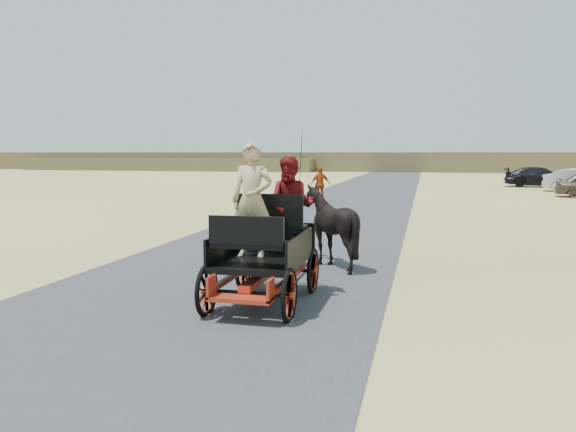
% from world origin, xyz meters
% --- Properties ---
extents(ground, '(140.00, 140.00, 0.00)m').
position_xyz_m(ground, '(0.00, 0.00, 0.00)').
color(ground, tan).
extents(road, '(6.00, 140.00, 0.01)m').
position_xyz_m(road, '(0.00, 0.00, 0.01)').
color(road, '#38383A').
rests_on(road, ground).
extents(ridge_far, '(140.00, 6.00, 2.40)m').
position_xyz_m(ridge_far, '(0.00, 62.00, 1.20)').
color(ridge_far, brown).
rests_on(ridge_far, ground).
extents(ridge_near, '(40.00, 4.00, 1.60)m').
position_xyz_m(ridge_near, '(-30.00, 58.00, 0.80)').
color(ridge_near, brown).
rests_on(ridge_near, ground).
extents(carriage, '(1.30, 2.40, 0.72)m').
position_xyz_m(carriage, '(1.10, -1.76, 0.36)').
color(carriage, black).
rests_on(carriage, ground).
extents(horse_left, '(0.91, 2.01, 1.70)m').
position_xyz_m(horse_left, '(0.55, 1.24, 0.85)').
color(horse_left, black).
rests_on(horse_left, ground).
extents(horse_right, '(1.37, 1.54, 1.70)m').
position_xyz_m(horse_right, '(1.65, 1.24, 0.85)').
color(horse_right, black).
rests_on(horse_right, ground).
extents(driver_man, '(0.66, 0.43, 1.80)m').
position_xyz_m(driver_man, '(0.90, -1.71, 1.62)').
color(driver_man, tan).
rests_on(driver_man, carriage).
extents(passenger_woman, '(0.77, 0.60, 1.58)m').
position_xyz_m(passenger_woman, '(1.40, -1.16, 1.51)').
color(passenger_woman, '#660C0F').
rests_on(passenger_woman, carriage).
extents(pedestrian, '(1.05, 0.95, 1.73)m').
position_xyz_m(pedestrian, '(-1.33, 16.16, 0.86)').
color(pedestrian, '#C04815').
rests_on(pedestrian, ground).
extents(car_c, '(4.95, 2.48, 1.38)m').
position_xyz_m(car_c, '(11.22, 31.50, 0.69)').
color(car_c, black).
rests_on(car_c, ground).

